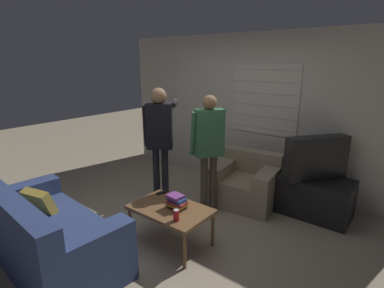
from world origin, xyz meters
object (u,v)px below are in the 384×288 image
at_px(person_right_standing, 209,141).
at_px(armchair_beige, 245,183).
at_px(spare_remote, 162,193).
at_px(coffee_table, 171,211).
at_px(couch_blue, 46,235).
at_px(person_left_standing, 160,132).
at_px(soda_can, 176,215).
at_px(tv, 316,158).
at_px(book_stack, 177,202).

bearing_deg(person_right_standing, armchair_beige, 11.76).
bearing_deg(spare_remote, person_right_standing, 89.36).
relative_size(coffee_table, spare_remote, 6.78).
bearing_deg(person_right_standing, coffee_table, -138.38).
height_order(couch_blue, person_left_standing, person_left_standing).
xyz_separation_m(coffee_table, person_left_standing, (-0.83, 0.70, 0.70)).
height_order(person_left_standing, soda_can, person_left_standing).
bearing_deg(couch_blue, soda_can, 45.12).
xyz_separation_m(armchair_beige, coffee_table, (-0.16, -1.52, 0.11)).
bearing_deg(couch_blue, tv, 60.60).
height_order(couch_blue, coffee_table, couch_blue).
height_order(couch_blue, spare_remote, couch_blue).
xyz_separation_m(person_left_standing, person_right_standing, (0.72, 0.21, -0.06)).
height_order(armchair_beige, book_stack, armchair_beige).
distance_m(tv, spare_remote, 2.13).
bearing_deg(person_right_standing, person_left_standing, 141.05).
distance_m(coffee_table, spare_remote, 0.41).
bearing_deg(soda_can, book_stack, 130.29).
relative_size(couch_blue, tv, 2.29).
xyz_separation_m(person_left_standing, soda_can, (1.07, -0.87, -0.59)).
distance_m(armchair_beige, person_left_standing, 1.52).
distance_m(couch_blue, coffee_table, 1.34).
distance_m(person_right_standing, soda_can, 1.26).
height_order(person_left_standing, book_stack, person_left_standing).
xyz_separation_m(armchair_beige, tv, (0.92, 0.24, 0.53)).
bearing_deg(soda_can, coffee_table, 144.22).
bearing_deg(book_stack, tv, 59.21).
distance_m(couch_blue, armchair_beige, 2.77).
distance_m(tv, person_left_standing, 2.20).
xyz_separation_m(person_right_standing, soda_can, (0.35, -1.08, -0.53)).
relative_size(coffee_table, tv, 1.13).
xyz_separation_m(armchair_beige, person_left_standing, (-0.98, -0.82, 0.81)).
relative_size(armchair_beige, soda_can, 8.31).
relative_size(coffee_table, soda_can, 7.32).
height_order(coffee_table, tv, tv).
xyz_separation_m(tv, soda_can, (-0.83, -1.93, -0.31)).
bearing_deg(coffee_table, couch_blue, -126.25).
relative_size(person_left_standing, book_stack, 6.73).
bearing_deg(book_stack, soda_can, -49.71).
xyz_separation_m(book_stack, soda_can, (0.19, -0.22, -0.02)).
bearing_deg(person_right_standing, couch_blue, -164.11).
relative_size(person_left_standing, person_right_standing, 1.04).
xyz_separation_m(coffee_table, tv, (1.08, 1.76, 0.42)).
height_order(armchair_beige, soda_can, armchair_beige).
relative_size(couch_blue, person_left_standing, 1.08).
xyz_separation_m(tv, book_stack, (-1.02, -1.71, -0.30)).
bearing_deg(armchair_beige, person_right_standing, 60.01).
height_order(armchair_beige, person_right_standing, person_right_standing).
xyz_separation_m(couch_blue, spare_remote, (0.45, 1.29, 0.15)).
bearing_deg(coffee_table, soda_can, -35.78).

